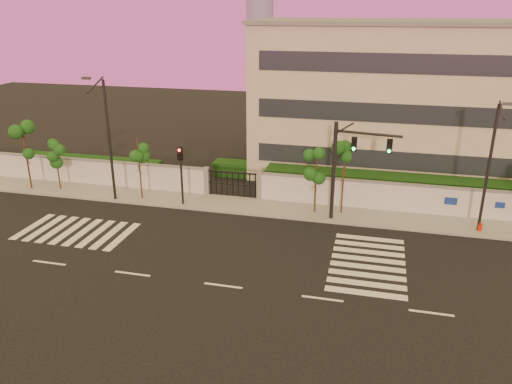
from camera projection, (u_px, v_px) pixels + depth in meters
ground at (223, 286)px, 25.12m from camera, size 120.00×120.00×0.00m
sidewalk at (268, 208)px, 34.65m from camera, size 60.00×3.00×0.15m
perimeter_wall at (274, 187)px, 35.64m from camera, size 60.00×0.36×2.20m
hedge_row at (295, 180)px, 37.99m from camera, size 41.00×4.25×1.80m
institutional_building at (406, 98)px, 40.96m from camera, size 24.40×12.40×12.25m
road_markings at (217, 249)px, 28.89m from camera, size 57.00×7.62×0.02m
street_tree_a at (24, 141)px, 36.95m from camera, size 1.64×1.31×5.21m
street_tree_b at (56, 155)px, 37.17m from camera, size 1.47×1.17×3.80m
street_tree_c at (139, 155)px, 35.09m from camera, size 1.37×1.09×4.63m
street_tree_d at (317, 167)px, 32.67m from camera, size 1.42×1.13×4.56m
street_tree_e at (345, 163)px, 32.46m from camera, size 1.34×1.06×4.99m
traffic_signal_main at (347, 160)px, 31.24m from camera, size 4.14×0.83×6.57m
traffic_signal_secondary at (181, 168)px, 34.25m from camera, size 0.34×0.34×4.40m
streetlight_west at (107, 135)px, 34.29m from camera, size 0.54×2.18×9.08m
streetlight_east at (490, 163)px, 29.37m from camera, size 0.50×2.02×8.41m
fire_hydrant at (480, 228)px, 30.84m from camera, size 0.28×0.27×0.72m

